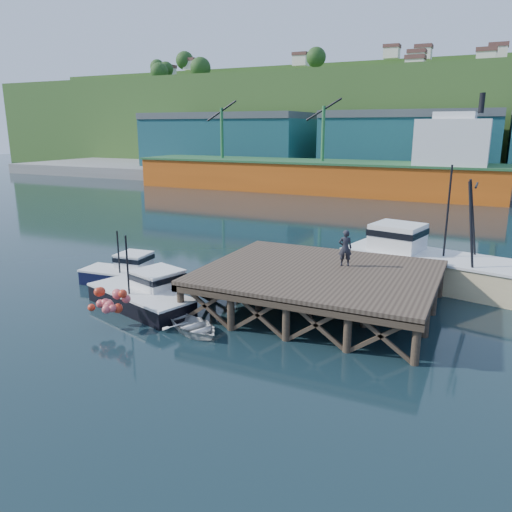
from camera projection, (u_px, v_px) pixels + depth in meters
The scene contains 12 objects.
ground at pixel (229, 294), 29.27m from camera, with size 300.00×300.00×0.00m, color black.
wharf at pixel (318, 274), 26.34m from camera, with size 12.00×10.00×2.62m.
far_quay at pixel (412, 176), 90.30m from camera, with size 160.00×40.00×2.00m, color gray.
warehouse_left at pixel (228, 143), 99.02m from camera, with size 32.00×16.00×9.00m, color #1A5656.
warehouse_mid at pixel (410, 145), 84.55m from camera, with size 28.00×16.00×9.00m, color #1A5656.
cargo_ship at pixel (332, 170), 73.96m from camera, with size 55.50×10.00×13.75m.
hillside at pixel (435, 121), 114.06m from camera, with size 220.00×50.00×22.00m, color #2D511E.
boat_navy at pixel (128, 273), 31.01m from camera, with size 5.77×3.26×3.51m.
boat_black at pixel (145, 294), 26.91m from camera, with size 7.11×5.89×4.13m.
trawler at pixel (430, 260), 30.72m from camera, with size 11.61×6.27×7.37m.
dinghy at pixel (194, 326), 23.58m from camera, with size 2.31×3.24×0.67m, color silver.
dockworker at pixel (345, 248), 27.05m from camera, with size 0.73×0.48×2.00m, color black.
Camera 1 is at (13.31, -24.44, 9.47)m, focal length 35.00 mm.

